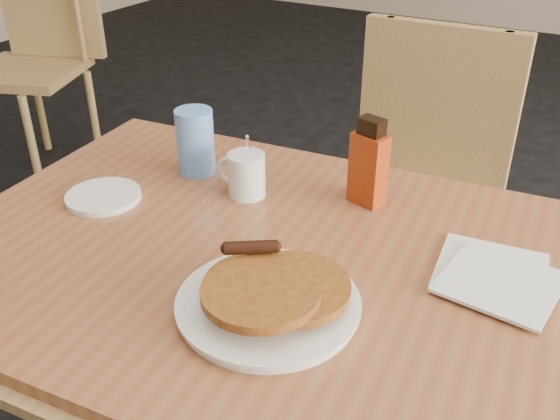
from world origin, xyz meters
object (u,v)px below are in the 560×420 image
(chair_main_far, at_px, (418,174))
(syrup_bottle, at_px, (369,165))
(coffee_mug, at_px, (246,174))
(blue_tumbler, at_px, (195,142))
(pancake_plate, at_px, (269,297))
(chair_wall_extra, at_px, (38,41))
(main_table, at_px, (283,275))

(chair_main_far, xyz_separation_m, syrup_bottle, (0.05, -0.51, 0.26))
(coffee_mug, bearing_deg, syrup_bottle, 35.82)
(chair_main_far, distance_m, blue_tumbler, 0.70)
(chair_main_far, bearing_deg, blue_tumbler, -119.98)
(pancake_plate, distance_m, blue_tumbler, 0.49)
(chair_wall_extra, xyz_separation_m, pancake_plate, (1.95, -1.26, 0.17))
(chair_wall_extra, relative_size, blue_tumbler, 7.25)
(pancake_plate, distance_m, syrup_bottle, 0.38)
(pancake_plate, xyz_separation_m, coffee_mug, (-0.23, 0.29, 0.02))
(main_table, height_order, syrup_bottle, syrup_bottle)
(main_table, relative_size, chair_main_far, 1.38)
(chair_main_far, distance_m, coffee_mug, 0.67)
(chair_wall_extra, height_order, coffee_mug, chair_wall_extra)
(coffee_mug, relative_size, syrup_bottle, 0.79)
(syrup_bottle, bearing_deg, coffee_mug, -142.76)
(coffee_mug, bearing_deg, pancake_plate, -38.62)
(chair_main_far, bearing_deg, syrup_bottle, -85.34)
(pancake_plate, relative_size, syrup_bottle, 1.59)
(pancake_plate, bearing_deg, blue_tumbler, 138.87)
(main_table, relative_size, coffee_mug, 9.56)
(syrup_bottle, xyz_separation_m, blue_tumbler, (-0.37, -0.06, -0.01))
(blue_tumbler, bearing_deg, main_table, -30.54)
(syrup_bottle, distance_m, blue_tumbler, 0.37)
(blue_tumbler, bearing_deg, pancake_plate, -41.13)
(chair_wall_extra, xyz_separation_m, blue_tumbler, (1.58, -0.94, 0.21))
(main_table, bearing_deg, coffee_mug, 138.36)
(chair_main_far, bearing_deg, main_table, -90.69)
(coffee_mug, xyz_separation_m, syrup_bottle, (0.22, 0.09, 0.04))
(chair_main_far, xyz_separation_m, chair_wall_extra, (-1.90, 0.37, 0.03))
(chair_wall_extra, relative_size, coffee_mug, 7.26)
(chair_wall_extra, distance_m, blue_tumbler, 1.85)
(chair_wall_extra, distance_m, coffee_mug, 1.99)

